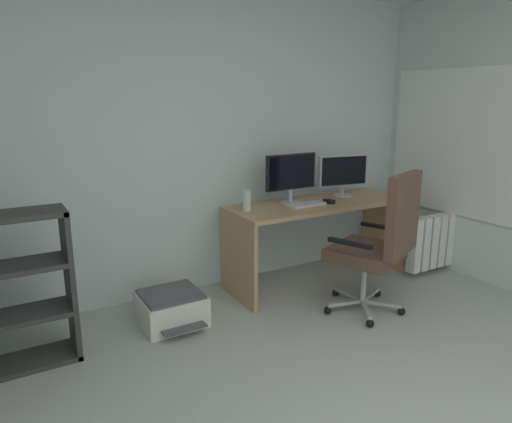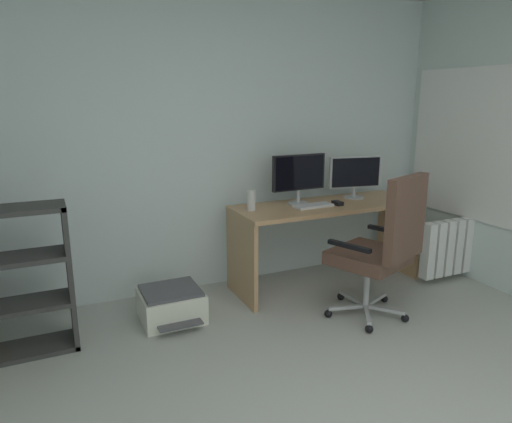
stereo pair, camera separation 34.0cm
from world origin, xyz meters
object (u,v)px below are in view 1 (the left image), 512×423
object	(u,v)px
computer_mouse	(329,201)
office_chair	(380,241)
monitor_secondary	(343,172)
desktop_speaker	(247,200)
desk	(319,222)
keyboard	(306,204)
monitor_main	(291,174)
printer	(171,308)
radiator	(443,239)

from	to	relation	value
computer_mouse	office_chair	world-z (taller)	office_chair
monitor_secondary	desktop_speaker	xyz separation A→B (m)	(-1.06, -0.05, -0.14)
desk	office_chair	world-z (taller)	office_chair
keyboard	desktop_speaker	xyz separation A→B (m)	(-0.53, 0.10, 0.07)
monitor_main	monitor_secondary	world-z (taller)	monitor_main
computer_mouse	desktop_speaker	xyz separation A→B (m)	(-0.76, 0.13, 0.07)
monitor_main	computer_mouse	distance (m)	0.41
printer	radiator	size ratio (longest dim) A/B	0.58
desktop_speaker	radiator	xyz separation A→B (m)	(1.91, -0.46, -0.51)
monitor_main	radiator	world-z (taller)	monitor_main
keyboard	office_chair	bearing A→B (deg)	-79.87
computer_mouse	radiator	world-z (taller)	computer_mouse
monitor_secondary	printer	world-z (taller)	monitor_secondary
desktop_speaker	office_chair	size ratio (longest dim) A/B	0.15
desk	radiator	distance (m)	1.29
desktop_speaker	keyboard	bearing A→B (deg)	-11.00
keyboard	printer	world-z (taller)	keyboard
printer	desktop_speaker	bearing A→B (deg)	12.46
monitor_secondary	radiator	world-z (taller)	monitor_secondary
radiator	keyboard	bearing A→B (deg)	165.36
office_chair	printer	distance (m)	1.64
office_chair	desktop_speaker	bearing A→B (deg)	130.26
desk	monitor_main	size ratio (longest dim) A/B	3.36
radiator	monitor_main	bearing A→B (deg)	160.45
desk	monitor_secondary	bearing A→B (deg)	15.47
radiator	desk	bearing A→B (deg)	160.85
monitor_main	radiator	bearing A→B (deg)	-19.55
desktop_speaker	desk	bearing A→B (deg)	-3.87
computer_mouse	printer	bearing A→B (deg)	-179.94
computer_mouse	radiator	xyz separation A→B (m)	(1.15, -0.33, -0.44)
monitor_secondary	keyboard	size ratio (longest dim) A/B	1.46
keyboard	office_chair	xyz separation A→B (m)	(0.16, -0.71, -0.16)
monitor_secondary	radiator	xyz separation A→B (m)	(0.85, -0.51, -0.65)
printer	monitor_secondary	bearing A→B (deg)	6.68
computer_mouse	keyboard	bearing A→B (deg)	172.02
desktop_speaker	computer_mouse	bearing A→B (deg)	-9.74
desk	keyboard	bearing A→B (deg)	-163.33
desktop_speaker	radiator	distance (m)	2.03
monitor_main	printer	world-z (taller)	monitor_main
keyboard	computer_mouse	xyz separation A→B (m)	(0.23, -0.03, 0.01)
radiator	computer_mouse	bearing A→B (deg)	163.87
desk	office_chair	distance (m)	0.77
monitor_secondary	keyboard	xyz separation A→B (m)	(-0.53, -0.15, -0.21)
desktop_speaker	office_chair	world-z (taller)	office_chair
computer_mouse	office_chair	xyz separation A→B (m)	(-0.07, -0.69, -0.16)
printer	office_chair	bearing A→B (deg)	-24.55
monitor_secondary	office_chair	world-z (taller)	monitor_secondary
radiator	desktop_speaker	bearing A→B (deg)	166.36
office_chair	radiator	bearing A→B (deg)	16.17
desktop_speaker	monitor_main	bearing A→B (deg)	5.78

